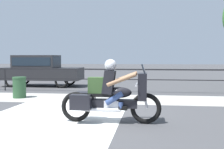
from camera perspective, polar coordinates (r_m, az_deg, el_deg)
name	(u,v)px	position (r m, az deg, el deg)	size (l,w,h in m)	color
ground_plane	(85,118)	(7.37, -5.54, -8.79)	(120.00, 120.00, 0.00)	#424244
sidewalk_band	(105,99)	(10.65, -1.43, -4.94)	(44.00, 2.40, 0.01)	#A8A59E
crosswalk_band	(51,119)	(7.41, -12.26, -8.76)	(3.55, 6.00, 0.01)	silver
fence_railing	(112,74)	(12.57, -0.02, 0.17)	(36.00, 0.05, 1.06)	black
motorcycle	(110,95)	(6.71, -0.47, -4.16)	(2.42, 0.76, 1.52)	black
parked_car	(40,69)	(15.79, -14.51, 1.16)	(4.40, 1.68, 1.69)	#232326
trash_bin	(19,87)	(11.40, -18.30, -2.50)	(0.52, 0.52, 0.82)	#284C2D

